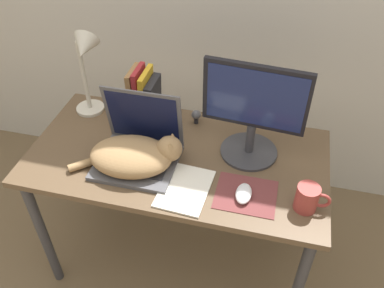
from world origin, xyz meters
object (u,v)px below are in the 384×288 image
object	(u,v)px
laptop	(139,148)
book_row	(144,95)
mug	(308,198)
webcam	(196,115)
desk_lamp	(85,61)
computer_mouse	(244,194)
external_monitor	(254,111)
cat	(135,155)
notepad	(185,189)

from	to	relation	value
laptop	book_row	world-z (taller)	laptop
mug	webcam	bearing A→B (deg)	141.95
laptop	desk_lamp	distance (m)	0.45
desk_lamp	computer_mouse	bearing A→B (deg)	-24.72
laptop	webcam	distance (m)	0.33
computer_mouse	mug	xyz separation A→B (m)	(0.23, 0.00, 0.03)
desk_lamp	webcam	world-z (taller)	desk_lamp
desk_lamp	book_row	bearing A→B (deg)	13.70
book_row	webcam	world-z (taller)	book_row
external_monitor	book_row	xyz separation A→B (m)	(-0.50, 0.15, -0.11)
computer_mouse	external_monitor	bearing A→B (deg)	93.52
cat	book_row	world-z (taller)	book_row
external_monitor	desk_lamp	size ratio (longest dim) A/B	0.98
desk_lamp	mug	size ratio (longest dim) A/B	3.36
notepad	mug	world-z (taller)	mug
laptop	cat	world-z (taller)	laptop
laptop	computer_mouse	distance (m)	0.46
computer_mouse	notepad	xyz separation A→B (m)	(-0.22, -0.01, -0.01)
cat	notepad	world-z (taller)	cat
cat	external_monitor	xyz separation A→B (m)	(0.43, 0.19, 0.15)
cat	webcam	distance (m)	0.37
laptop	external_monitor	size ratio (longest dim) A/B	0.78
laptop	desk_lamp	size ratio (longest dim) A/B	0.76
computer_mouse	cat	bearing A→B (deg)	172.46
desk_lamp	webcam	bearing A→B (deg)	5.97
webcam	mug	world-z (taller)	mug
laptop	notepad	distance (m)	0.26
computer_mouse	desk_lamp	size ratio (longest dim) A/B	0.24
cat	mug	size ratio (longest dim) A/B	3.49
cat	mug	xyz separation A→B (m)	(0.67, -0.06, -0.01)
mug	laptop	bearing A→B (deg)	171.09
cat	webcam	world-z (taller)	cat
external_monitor	notepad	world-z (taller)	external_monitor
external_monitor	computer_mouse	xyz separation A→B (m)	(0.02, -0.25, -0.20)
cat	computer_mouse	xyz separation A→B (m)	(0.44, -0.06, -0.04)
cat	computer_mouse	distance (m)	0.45
notepad	laptop	bearing A→B (deg)	151.38
cat	external_monitor	bearing A→B (deg)	24.31
computer_mouse	webcam	distance (m)	0.48
laptop	cat	distance (m)	0.05
book_row	webcam	size ratio (longest dim) A/B	3.53
cat	external_monitor	size ratio (longest dim) A/B	1.06
webcam	laptop	bearing A→B (deg)	-120.64
external_monitor	desk_lamp	distance (m)	0.74
cat	desk_lamp	size ratio (longest dim) A/B	1.04
book_row	cat	bearing A→B (deg)	-77.64
desk_lamp	mug	distance (m)	1.06
external_monitor	webcam	size ratio (longest dim) A/B	6.06
external_monitor	computer_mouse	distance (m)	0.32
cat	book_row	bearing A→B (deg)	102.36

